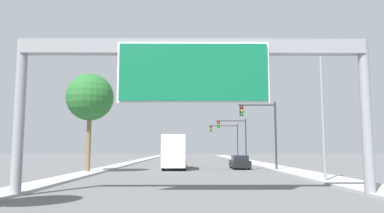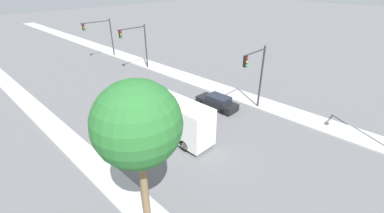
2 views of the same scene
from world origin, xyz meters
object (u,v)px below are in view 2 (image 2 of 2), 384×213
object	(u,v)px
truck_box_primary	(174,118)
traffic_light_near_intersection	(257,71)
traffic_light_mid_block	(138,41)
car_far_right	(124,102)
car_mid_right	(217,102)
traffic_light_far_intersection	(102,32)
palm_tree_background	(137,125)

from	to	relation	value
truck_box_primary	traffic_light_near_intersection	distance (m)	9.86
truck_box_primary	traffic_light_near_intersection	size ratio (longest dim) A/B	1.22
traffic_light_mid_block	car_far_right	bearing A→B (deg)	-133.71
car_far_right	traffic_light_near_intersection	size ratio (longest dim) A/B	0.67
car_mid_right	car_far_right	distance (m)	10.31
traffic_light_far_intersection	palm_tree_background	world-z (taller)	palm_tree_background
car_mid_right	traffic_light_mid_block	world-z (taller)	traffic_light_mid_block
car_mid_right	car_far_right	xyz separation A→B (m)	(-7.00, 7.57, -0.04)
traffic_light_near_intersection	palm_tree_background	xyz separation A→B (m)	(-16.73, -3.46, 2.29)
traffic_light_near_intersection	palm_tree_background	distance (m)	17.24
car_far_right	traffic_light_far_intersection	distance (m)	21.43
traffic_light_mid_block	traffic_light_near_intersection	bearing A→B (deg)	-89.14
car_far_right	truck_box_primary	distance (m)	8.37
car_far_right	truck_box_primary	xyz separation A→B (m)	(-0.00, -8.29, 1.14)
traffic_light_mid_block	truck_box_primary	bearing A→B (deg)	-116.76
traffic_light_near_intersection	car_far_right	bearing A→B (deg)	130.39
car_mid_right	palm_tree_background	size ratio (longest dim) A/B	0.53
car_mid_right	traffic_light_mid_block	xyz separation A→B (m)	(1.84, 16.82, 3.85)
palm_tree_background	car_far_right	bearing A→B (deg)	61.88
truck_box_primary	traffic_light_near_intersection	bearing A→B (deg)	-15.05
car_mid_right	traffic_light_far_intersection	size ratio (longest dim) A/B	0.72
truck_box_primary	traffic_light_near_intersection	xyz separation A→B (m)	(9.14, -2.46, 2.75)
car_mid_right	palm_tree_background	distance (m)	17.17
traffic_light_near_intersection	traffic_light_far_intersection	bearing A→B (deg)	91.04
traffic_light_near_intersection	traffic_light_mid_block	xyz separation A→B (m)	(-0.30, 20.00, -0.01)
car_mid_right	palm_tree_background	world-z (taller)	palm_tree_background
traffic_light_mid_block	palm_tree_background	size ratio (longest dim) A/B	0.75
palm_tree_background	car_mid_right	bearing A→B (deg)	24.46
truck_box_primary	traffic_light_mid_block	xyz separation A→B (m)	(8.84, 17.54, 2.74)
traffic_light_near_intersection	traffic_light_far_intersection	xyz separation A→B (m)	(-0.55, 30.00, -0.06)
traffic_light_mid_block	palm_tree_background	world-z (taller)	palm_tree_background
car_far_right	traffic_light_far_intersection	world-z (taller)	traffic_light_far_intersection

